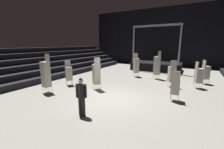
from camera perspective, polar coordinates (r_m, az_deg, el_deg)
ground_plane at (r=8.55m, az=0.05°, el=-9.72°), size 22.00×30.00×0.10m
arena_end_wall at (r=22.28m, az=19.94°, el=13.56°), size 22.00×0.30×8.00m
bleacher_bank_left at (r=15.03m, az=-28.35°, el=3.81°), size 4.50×24.00×2.70m
stage_riser at (r=18.30m, az=16.89°, el=3.42°), size 5.49×3.05×5.10m
man_with_tie at (r=6.44m, az=-11.91°, el=-7.75°), size 0.57×0.25×1.71m
chair_stack_front_left at (r=14.02m, az=9.40°, el=3.61°), size 0.62×0.62×2.22m
chair_stack_front_right at (r=11.43m, az=-16.54°, el=0.54°), size 0.61×0.61×1.88m
chair_stack_mid_left at (r=8.66m, az=23.52°, el=-4.11°), size 0.47×0.47×1.71m
chair_stack_mid_right at (r=13.43m, az=32.75°, el=0.76°), size 0.58×0.58×1.88m
chair_stack_mid_centre at (r=11.40m, az=22.32°, el=0.32°), size 0.60×0.60×1.96m
chair_stack_rear_left at (r=10.09m, az=-24.43°, el=0.19°), size 0.48×0.48×2.48m
chair_stack_rear_right at (r=13.48m, az=17.14°, el=3.45°), size 0.56×0.56×2.48m
chair_stack_rear_centre at (r=9.94m, az=-6.10°, el=0.31°), size 0.61×0.61×2.22m
chair_stack_aisle_left at (r=11.85m, az=30.75°, el=-0.27°), size 0.57×0.57×1.88m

